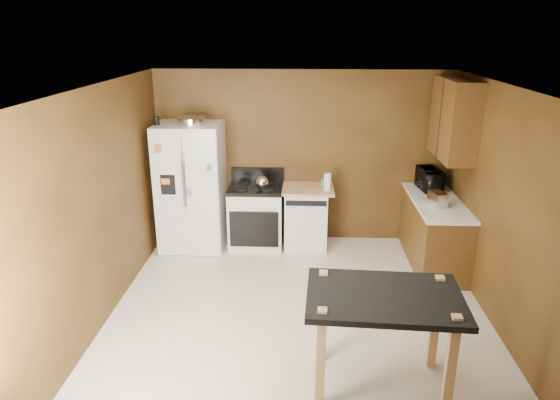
# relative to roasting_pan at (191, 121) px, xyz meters

# --- Properties ---
(floor) EXTENTS (4.50, 4.50, 0.00)m
(floor) POSITION_rel_roasting_pan_xyz_m (1.49, -1.84, -1.85)
(floor) COLOR silver
(floor) RESTS_ON ground
(ceiling) EXTENTS (4.50, 4.50, 0.00)m
(ceiling) POSITION_rel_roasting_pan_xyz_m (1.49, -1.84, 0.65)
(ceiling) COLOR white
(ceiling) RESTS_ON ground
(wall_back) EXTENTS (4.20, 0.00, 4.20)m
(wall_back) POSITION_rel_roasting_pan_xyz_m (1.49, 0.41, -0.60)
(wall_back) COLOR brown
(wall_back) RESTS_ON ground
(wall_front) EXTENTS (4.20, 0.00, 4.20)m
(wall_front) POSITION_rel_roasting_pan_xyz_m (1.49, -4.09, -0.60)
(wall_front) COLOR brown
(wall_front) RESTS_ON ground
(wall_left) EXTENTS (0.00, 4.50, 4.50)m
(wall_left) POSITION_rel_roasting_pan_xyz_m (-0.61, -1.84, -0.60)
(wall_left) COLOR brown
(wall_left) RESTS_ON ground
(wall_right) EXTENTS (0.00, 4.50, 4.50)m
(wall_right) POSITION_rel_roasting_pan_xyz_m (3.59, -1.84, -0.60)
(wall_right) COLOR brown
(wall_right) RESTS_ON ground
(roasting_pan) EXTENTS (0.38, 0.38, 0.09)m
(roasting_pan) POSITION_rel_roasting_pan_xyz_m (0.00, 0.00, 0.00)
(roasting_pan) COLOR silver
(roasting_pan) RESTS_ON refrigerator
(pen_cup) EXTENTS (0.08, 0.08, 0.12)m
(pen_cup) POSITION_rel_roasting_pan_xyz_m (-0.46, -0.07, 0.01)
(pen_cup) COLOR black
(pen_cup) RESTS_ON refrigerator
(kettle) EXTENTS (0.18, 0.18, 0.18)m
(kettle) POSITION_rel_roasting_pan_xyz_m (0.95, -0.01, -0.86)
(kettle) COLOR silver
(kettle) RESTS_ON gas_range
(paper_towel) EXTENTS (0.13, 0.13, 0.24)m
(paper_towel) POSITION_rel_roasting_pan_xyz_m (1.86, 0.00, -0.84)
(paper_towel) COLOR white
(paper_towel) RESTS_ON dishwasher
(green_canister) EXTENTS (0.11, 0.11, 0.11)m
(green_canister) POSITION_rel_roasting_pan_xyz_m (1.83, 0.18, -0.90)
(green_canister) COLOR green
(green_canister) RESTS_ON dishwasher
(toaster) EXTENTS (0.22, 0.28, 0.18)m
(toaster) POSITION_rel_roasting_pan_xyz_m (3.23, -0.61, -0.86)
(toaster) COLOR silver
(toaster) RESTS_ON right_cabinets
(microwave) EXTENTS (0.38, 0.51, 0.26)m
(microwave) POSITION_rel_roasting_pan_xyz_m (3.29, 0.09, -0.81)
(microwave) COLOR black
(microwave) RESTS_ON right_cabinets
(refrigerator) EXTENTS (0.90, 0.80, 1.80)m
(refrigerator) POSITION_rel_roasting_pan_xyz_m (-0.06, 0.02, -0.95)
(refrigerator) COLOR white
(refrigerator) RESTS_ON ground
(gas_range) EXTENTS (0.76, 0.68, 1.10)m
(gas_range) POSITION_rel_roasting_pan_xyz_m (0.85, 0.08, -1.39)
(gas_range) COLOR white
(gas_range) RESTS_ON ground
(dishwasher) EXTENTS (0.78, 0.63, 0.89)m
(dishwasher) POSITION_rel_roasting_pan_xyz_m (1.57, 0.11, -1.39)
(dishwasher) COLOR white
(dishwasher) RESTS_ON ground
(right_cabinets) EXTENTS (0.63, 1.58, 2.45)m
(right_cabinets) POSITION_rel_roasting_pan_xyz_m (3.33, -0.36, -0.94)
(right_cabinets) COLOR brown
(right_cabinets) RESTS_ON ground
(island) EXTENTS (1.35, 0.94, 0.94)m
(island) POSITION_rel_roasting_pan_xyz_m (2.22, -2.91, -1.07)
(island) COLOR black
(island) RESTS_ON ground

